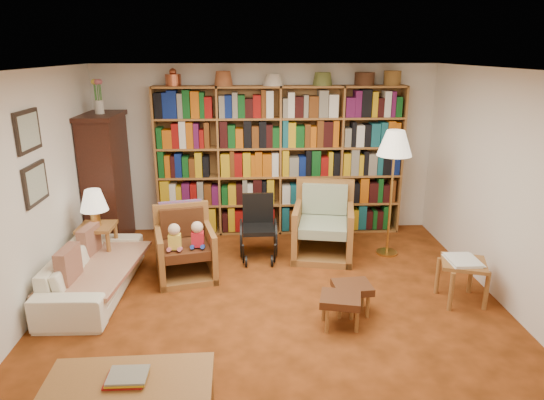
{
  "coord_description": "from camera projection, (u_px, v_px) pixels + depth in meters",
  "views": [
    {
      "loc": [
        -0.25,
        -4.67,
        2.68
      ],
      "look_at": [
        -0.0,
        0.6,
        1.04
      ],
      "focal_mm": 32.0,
      "sensor_mm": 36.0,
      "label": 1
    }
  ],
  "objects": [
    {
      "name": "floor",
      "position": [
        275.0,
        308.0,
        5.26
      ],
      "size": [
        5.0,
        5.0,
        0.0
      ],
      "primitive_type": "plane",
      "color": "#954216",
      "rests_on": "ground"
    },
    {
      "name": "ceiling",
      "position": [
        275.0,
        70.0,
        4.52
      ],
      "size": [
        5.0,
        5.0,
        0.0
      ],
      "primitive_type": "plane",
      "rotation": [
        3.14,
        0.0,
        0.0
      ],
      "color": "white",
      "rests_on": "wall_back"
    },
    {
      "name": "wall_back",
      "position": [
        266.0,
        150.0,
        7.28
      ],
      "size": [
        5.0,
        0.0,
        5.0
      ],
      "primitive_type": "plane",
      "rotation": [
        1.57,
        0.0,
        0.0
      ],
      "color": "white",
      "rests_on": "floor"
    },
    {
      "name": "wall_front",
      "position": [
        300.0,
        339.0,
        2.51
      ],
      "size": [
        5.0,
        0.0,
        5.0
      ],
      "primitive_type": "plane",
      "rotation": [
        -1.57,
        0.0,
        0.0
      ],
      "color": "white",
      "rests_on": "floor"
    },
    {
      "name": "wall_left",
      "position": [
        22.0,
        202.0,
        4.78
      ],
      "size": [
        0.0,
        5.0,
        5.0
      ],
      "primitive_type": "plane",
      "rotation": [
        1.57,
        0.0,
        1.57
      ],
      "color": "white",
      "rests_on": "floor"
    },
    {
      "name": "wall_right",
      "position": [
        516.0,
        195.0,
        5.0
      ],
      "size": [
        0.0,
        5.0,
        5.0
      ],
      "primitive_type": "plane",
      "rotation": [
        1.57,
        0.0,
        -1.57
      ],
      "color": "white",
      "rests_on": "floor"
    },
    {
      "name": "bookshelf",
      "position": [
        280.0,
        157.0,
        7.15
      ],
      "size": [
        3.6,
        0.3,
        2.42
      ],
      "color": "#995F2F",
      "rests_on": "floor"
    },
    {
      "name": "curio_cabinet",
      "position": [
        107.0,
        179.0,
        6.78
      ],
      "size": [
        0.5,
        0.95,
        2.4
      ],
      "color": "#35140E",
      "rests_on": "floor"
    },
    {
      "name": "framed_pictures",
      "position": [
        32.0,
        158.0,
        4.95
      ],
      "size": [
        0.03,
        0.52,
        0.97
      ],
      "color": "black",
      "rests_on": "wall_left"
    },
    {
      "name": "sofa",
      "position": [
        94.0,
        271.0,
        5.53
      ],
      "size": [
        1.84,
        0.75,
        0.53
      ],
      "primitive_type": "imported",
      "rotation": [
        0.0,
        0.0,
        1.55
      ],
      "color": "white",
      "rests_on": "floor"
    },
    {
      "name": "sofa_throw",
      "position": [
        98.0,
        268.0,
        5.52
      ],
      "size": [
        0.96,
        1.58,
        0.04
      ],
      "primitive_type": "cube",
      "rotation": [
        0.0,
        0.0,
        -0.1
      ],
      "color": "beige",
      "rests_on": "sofa"
    },
    {
      "name": "cushion_left",
      "position": [
        90.0,
        245.0,
        5.8
      ],
      "size": [
        0.17,
        0.4,
        0.38
      ],
      "primitive_type": "cube",
      "rotation": [
        0.0,
        0.0,
        -0.14
      ],
      "color": "maroon",
      "rests_on": "sofa"
    },
    {
      "name": "cushion_right",
      "position": [
        69.0,
        270.0,
        5.13
      ],
      "size": [
        0.15,
        0.41,
        0.4
      ],
      "primitive_type": "cube",
      "rotation": [
        0.0,
        0.0,
        -0.07
      ],
      "color": "maroon",
      "rests_on": "sofa"
    },
    {
      "name": "side_table_lamp",
      "position": [
        98.0,
        237.0,
        6.02
      ],
      "size": [
        0.43,
        0.43,
        0.61
      ],
      "color": "#995F2F",
      "rests_on": "floor"
    },
    {
      "name": "table_lamp",
      "position": [
        94.0,
        201.0,
        5.88
      ],
      "size": [
        0.34,
        0.34,
        0.46
      ],
      "color": "gold",
      "rests_on": "side_table_lamp"
    },
    {
      "name": "armchair_leather",
      "position": [
        186.0,
        247.0,
        5.97
      ],
      "size": [
        0.85,
        0.87,
        0.88
      ],
      "color": "#995F2F",
      "rests_on": "floor"
    },
    {
      "name": "armchair_sage",
      "position": [
        322.0,
        227.0,
        6.58
      ],
      "size": [
        0.94,
        0.96,
        0.99
      ],
      "color": "#995F2F",
      "rests_on": "floor"
    },
    {
      "name": "wheelchair",
      "position": [
        258.0,
        229.0,
        6.48
      ],
      "size": [
        0.49,
        0.68,
        0.85
      ],
      "color": "black",
      "rests_on": "floor"
    },
    {
      "name": "floor_lamp",
      "position": [
        395.0,
        148.0,
        6.23
      ],
      "size": [
        0.45,
        0.45,
        1.7
      ],
      "color": "gold",
      "rests_on": "floor"
    },
    {
      "name": "side_table_papers",
      "position": [
        463.0,
        268.0,
        5.29
      ],
      "size": [
        0.58,
        0.58,
        0.51
      ],
      "color": "#995F2F",
      "rests_on": "floor"
    },
    {
      "name": "footstool_a",
      "position": [
        352.0,
        289.0,
        5.1
      ],
      "size": [
        0.42,
        0.36,
        0.33
      ],
      "color": "#522716",
      "rests_on": "floor"
    },
    {
      "name": "footstool_b",
      "position": [
        340.0,
        302.0,
        4.84
      ],
      "size": [
        0.46,
        0.42,
        0.34
      ],
      "color": "#522716",
      "rests_on": "floor"
    },
    {
      "name": "coffee_table",
      "position": [
        129.0,
        386.0,
        3.49
      ],
      "size": [
        1.22,
        0.63,
        0.46
      ],
      "color": "#995F2F",
      "rests_on": "floor"
    }
  ]
}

